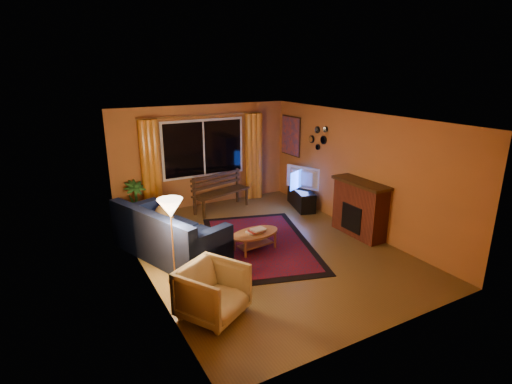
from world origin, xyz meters
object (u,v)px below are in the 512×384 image
bench (222,201)px  sofa (170,231)px  armchair (213,289)px  floor_lamp (173,242)px  tv_console (301,198)px  coffee_table (255,241)px

bench → sofa: 2.56m
armchair → bench: bearing=33.5°
floor_lamp → tv_console: bearing=27.0°
sofa → tv_console: bearing=-4.7°
floor_lamp → coffee_table: (1.71, 0.39, -0.52)m
sofa → armchair: size_ratio=2.80×
tv_console → coffee_table: bearing=-127.4°
sofa → coffee_table: sofa is taller
bench → floor_lamp: 3.50m
armchair → coffee_table: armchair is taller
coffee_table → tv_console: size_ratio=0.89×
floor_lamp → sofa: bearing=76.3°
bench → tv_console: size_ratio=1.34×
sofa → coffee_table: size_ratio=2.33×
tv_console → armchair: bearing=-123.1°
sofa → armchair: bearing=-111.6°
bench → sofa: (-1.84, -1.77, 0.24)m
armchair → floor_lamp: bearing=67.8°
bench → floor_lamp: bearing=-142.7°
floor_lamp → tv_console: 4.40m
bench → tv_console: bearing=-38.9°
armchair → floor_lamp: floor_lamp is taller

